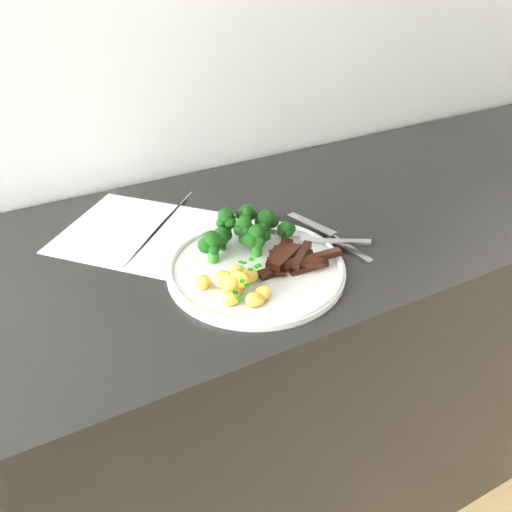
{
  "coord_description": "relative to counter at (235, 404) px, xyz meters",
  "views": [
    {
      "loc": [
        -0.28,
        0.99,
        1.35
      ],
      "look_at": [
        0.03,
        1.59,
        0.89
      ],
      "focal_mm": 36.3,
      "sensor_mm": 36.0,
      "label": 1
    }
  ],
  "objects": [
    {
      "name": "counter",
      "position": [
        0.0,
        0.0,
        0.0
      ],
      "size": [
        2.29,
        0.57,
        0.86
      ],
      "color": "black",
      "rests_on": "ground"
    },
    {
      "name": "potatoes",
      "position": [
        -0.06,
        -0.14,
        0.46
      ],
      "size": [
        0.1,
        0.1,
        0.04
      ],
      "color": "#E4B64F",
      "rests_on": "plate"
    },
    {
      "name": "plate",
      "position": [
        -0.0,
        -0.1,
        0.44
      ],
      "size": [
        0.29,
        0.29,
        0.02
      ],
      "color": "white",
      "rests_on": "counter"
    },
    {
      "name": "knife",
      "position": [
        0.16,
        -0.1,
        0.44
      ],
      "size": [
        0.06,
        0.19,
        0.02
      ],
      "color": "#BBBBC0",
      "rests_on": "plate"
    },
    {
      "name": "fork",
      "position": [
        0.13,
        -0.09,
        0.45
      ],
      "size": [
        0.14,
        0.12,
        0.02
      ],
      "color": "#BBBBC0",
      "rests_on": "plate"
    },
    {
      "name": "recipe_paper",
      "position": [
        -0.11,
        0.08,
        0.43
      ],
      "size": [
        0.39,
        0.39,
        0.0
      ],
      "color": "white",
      "rests_on": "counter"
    },
    {
      "name": "broccoli",
      "position": [
        0.01,
        -0.04,
        0.47
      ],
      "size": [
        0.17,
        0.1,
        0.06
      ],
      "color": "#246519",
      "rests_on": "plate"
    },
    {
      "name": "beef_strips",
      "position": [
        0.05,
        -0.12,
        0.45
      ],
      "size": [
        0.14,
        0.09,
        0.03
      ],
      "color": "black",
      "rests_on": "plate"
    }
  ]
}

